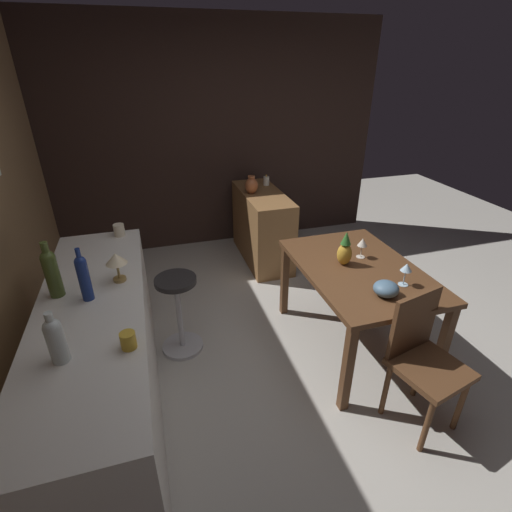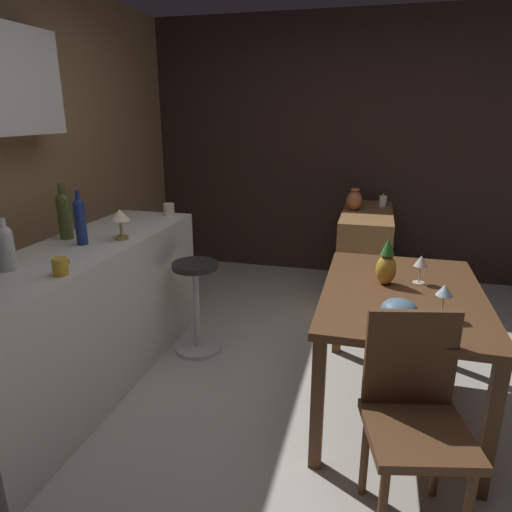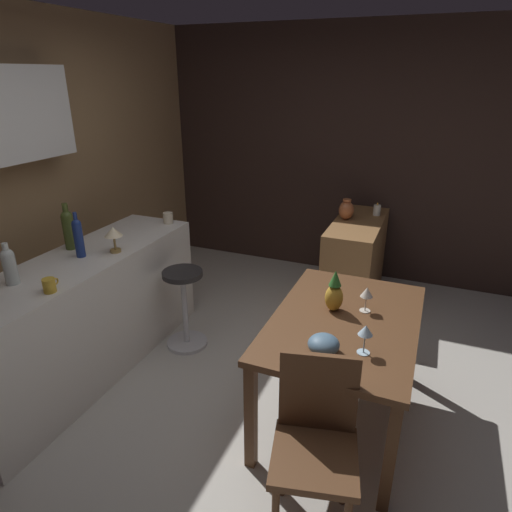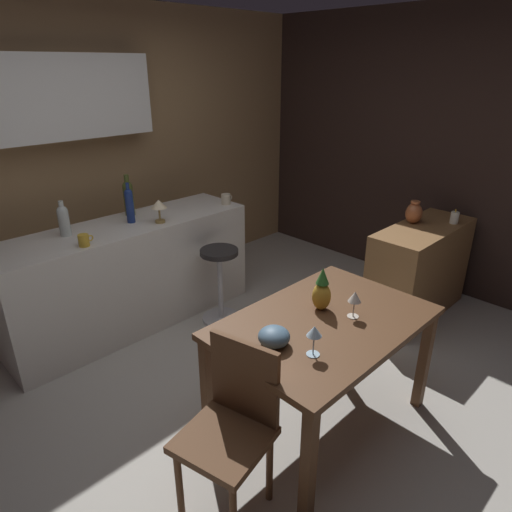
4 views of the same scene
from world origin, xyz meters
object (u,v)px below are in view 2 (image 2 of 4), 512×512
object	(u,v)px
wine_bottle_olive	(64,213)
counter_lamp	(120,217)
wine_bottle_cobalt	(80,220)
fruit_bowl	(399,310)
bar_stool	(197,305)
pineapple_centerpiece	(386,264)
cup_cream	(169,209)
chair_near_window	(414,413)
vase_copper	(354,200)
pillar_candle_tall	(383,201)
sideboard_cabinet	(364,255)
cup_mustard	(60,267)
wine_bottle_clear	(6,246)
wine_glass_left	(444,292)
wine_glass_right	(421,262)
dining_table	(401,306)

from	to	relation	value
wine_bottle_olive	counter_lamp	world-z (taller)	wine_bottle_olive
wine_bottle_cobalt	fruit_bowl	bearing A→B (deg)	-98.07
bar_stool	wine_bottle_olive	bearing A→B (deg)	118.53
pineapple_centerpiece	cup_cream	size ratio (longest dim) A/B	2.27
chair_near_window	vase_copper	world-z (taller)	vase_copper
wine_bottle_olive	pillar_candle_tall	bearing A→B (deg)	-44.45
bar_stool	wine_bottle_cobalt	distance (m)	0.99
sideboard_cabinet	cup_mustard	bearing A→B (deg)	148.68
bar_stool	vase_copper	xyz separation A→B (m)	(1.36, -0.99, 0.55)
bar_stool	fruit_bowl	size ratio (longest dim) A/B	3.99
wine_bottle_cobalt	cup_cream	world-z (taller)	wine_bottle_cobalt
wine_bottle_clear	pillar_candle_tall	xyz separation A→B (m)	(2.59, -1.85, -0.16)
pineapple_centerpiece	cup_cream	world-z (taller)	pineapple_centerpiece
sideboard_cabinet	pineapple_centerpiece	xyz separation A→B (m)	(-1.62, -0.14, 0.45)
counter_lamp	wine_glass_left	bearing A→B (deg)	-100.50
fruit_bowl	wine_bottle_cobalt	xyz separation A→B (m)	(0.26, 1.85, 0.26)
fruit_bowl	vase_copper	world-z (taller)	vase_copper
sideboard_cabinet	wine_glass_right	size ratio (longest dim) A/B	6.74
wine_glass_left	cup_cream	distance (m)	2.17
fruit_bowl	wine_bottle_clear	size ratio (longest dim) A/B	0.63
sideboard_cabinet	wine_glass_right	distance (m)	1.65
dining_table	wine_bottle_clear	xyz separation A→B (m)	(-0.64, 1.96, 0.38)
dining_table	cup_mustard	distance (m)	1.80
chair_near_window	wine_bottle_clear	bearing A→B (deg)	86.55
bar_stool	wine_glass_right	xyz separation A→B (m)	(-0.21, -1.45, 0.51)
chair_near_window	cup_cream	size ratio (longest dim) A/B	7.59
bar_stool	cup_cream	size ratio (longest dim) A/B	5.64
sideboard_cabinet	cup_cream	size ratio (longest dim) A/B	9.23
wine_bottle_clear	chair_near_window	bearing A→B (deg)	-93.45
wine_glass_left	cup_cream	size ratio (longest dim) A/B	1.41
wine_glass_left	counter_lamp	bearing A→B (deg)	79.50
wine_glass_right	counter_lamp	xyz separation A→B (m)	(-0.11, 1.81, 0.18)
sideboard_cabinet	vase_copper	size ratio (longest dim) A/B	5.56
chair_near_window	pineapple_centerpiece	size ratio (longest dim) A/B	3.34
fruit_bowl	cup_mustard	xyz separation A→B (m)	(-0.24, 1.62, 0.15)
cup_mustard	pillar_candle_tall	xyz separation A→B (m)	(2.59, -1.55, -0.07)
chair_near_window	wine_bottle_olive	world-z (taller)	wine_bottle_olive
bar_stool	pillar_candle_tall	bearing A→B (deg)	-37.82
wine_glass_right	wine_bottle_clear	xyz separation A→B (m)	(-0.78, 2.05, 0.16)
wine_glass_left	fruit_bowl	world-z (taller)	wine_glass_left
wine_bottle_clear	vase_copper	xyz separation A→B (m)	(2.34, -1.60, -0.12)
wine_bottle_clear	wine_glass_right	bearing A→B (deg)	-69.19
wine_bottle_cobalt	vase_copper	xyz separation A→B (m)	(1.84, -1.52, -0.14)
wine_glass_right	wine_bottle_cobalt	distance (m)	2.00
fruit_bowl	dining_table	bearing A→B (deg)	-5.39
fruit_bowl	pillar_candle_tall	xyz separation A→B (m)	(2.35, 0.07, 0.08)
cup_cream	chair_near_window	bearing A→B (deg)	-130.73
sideboard_cabinet	cup_mustard	xyz separation A→B (m)	(-2.33, 1.42, 0.53)
wine_glass_left	sideboard_cabinet	bearing A→B (deg)	11.23
cup_mustard	vase_copper	size ratio (longest dim) A/B	0.56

